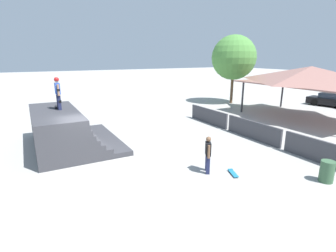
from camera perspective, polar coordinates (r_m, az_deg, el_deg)
name	(u,v)px	position (r m, az deg, el deg)	size (l,w,h in m)	color
ground_plane	(93,161)	(12.81, -16.09, -7.24)	(160.00, 160.00, 0.00)	#A3A09B
quarter_pipe_ramp	(64,131)	(14.87, -21.71, -1.03)	(5.87, 4.20, 2.00)	#38383D
skater_on_deck	(58,91)	(14.79, -22.88, 7.02)	(0.71, 0.25, 1.68)	#1E2347
skateboard_on_deck	(57,107)	(15.49, -23.07, 3.90)	(0.80, 0.29, 0.09)	blue
bystander_walking	(208,153)	(10.96, 8.69, -5.76)	(0.59, 0.41, 1.56)	#1E2347
skateboard_on_ground	(233,173)	(11.29, 13.96, -9.86)	(0.79, 0.46, 0.09)	blue
barrier_fence	(253,130)	(16.09, 17.94, -0.85)	(12.49, 0.12, 1.05)	#3D3D42
pavilion_shelter	(310,76)	(22.55, 28.60, 9.57)	(9.95, 5.93, 3.99)	#2D2D33
tree_beside_pavilion	(234,58)	(27.66, 14.12, 14.24)	(4.39, 4.39, 6.76)	brown
trash_bin	(327,171)	(11.90, 31.31, -8.46)	(0.52, 0.52, 0.85)	#385B3D
parked_car_black	(332,100)	(29.79, 32.15, 4.77)	(4.51, 2.40, 1.27)	black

